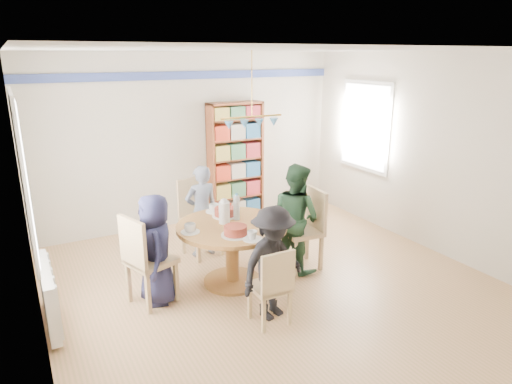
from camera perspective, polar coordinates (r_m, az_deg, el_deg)
ground at (r=5.62m, az=1.99°, el=-11.35°), size 5.00×5.00×0.00m
room_shell at (r=5.70m, az=-4.58°, el=6.61°), size 5.00×5.00×5.00m
radiator at (r=5.11m, az=-24.49°, el=-11.64°), size 0.12×1.00×0.60m
dining_table at (r=5.42m, az=-3.03°, el=-5.98°), size 1.30×1.30×0.75m
chair_left at (r=5.09m, az=-13.86°, el=-7.86°), size 0.58×0.58×1.04m
chair_right at (r=5.87m, az=6.51°, el=-4.11°), size 0.50×0.50×1.03m
chair_far at (r=6.28m, az=-7.27°, el=-2.61°), size 0.54×0.54×1.05m
chair_near at (r=4.64m, az=2.14°, el=-11.43°), size 0.37×0.37×0.84m
person_left at (r=5.11m, az=-12.41°, el=-7.00°), size 0.49×0.66×1.24m
person_right at (r=5.77m, az=4.99°, el=-3.15°), size 0.67×0.78×1.38m
person_far at (r=6.18m, az=-6.81°, el=-2.39°), size 0.47×0.31×1.26m
person_near at (r=4.72m, az=2.11°, el=-8.88°), size 0.87×0.63×1.22m
bookshelf at (r=7.53m, az=-2.57°, el=3.74°), size 0.92×0.28×1.93m
tableware at (r=5.33m, az=-3.45°, el=-3.32°), size 1.24×1.24×0.33m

